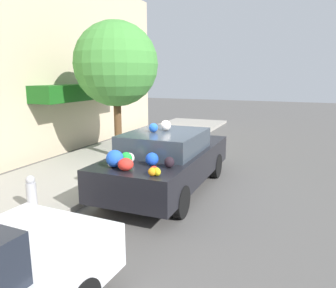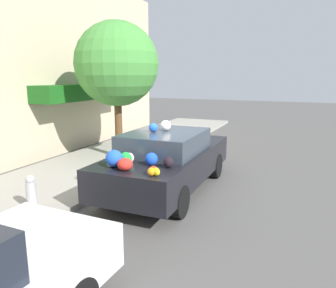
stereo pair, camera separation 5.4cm
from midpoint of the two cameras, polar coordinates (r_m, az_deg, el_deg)
ground_plane at (r=8.23m, az=-0.79°, el=-7.75°), size 60.00×60.00×0.00m
sidewalk_curb at (r=9.57m, az=-15.79°, el=-4.96°), size 24.00×3.20×0.13m
building_facade at (r=10.84m, az=-25.63°, el=12.78°), size 18.00×1.20×6.42m
street_tree at (r=10.65m, az=-8.78°, el=13.53°), size 2.64×2.64×4.30m
fire_hydrant at (r=7.15m, az=-22.51°, el=-7.75°), size 0.20×0.20×0.70m
art_car at (r=7.89m, az=0.03°, el=-2.67°), size 4.56×1.91×1.72m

